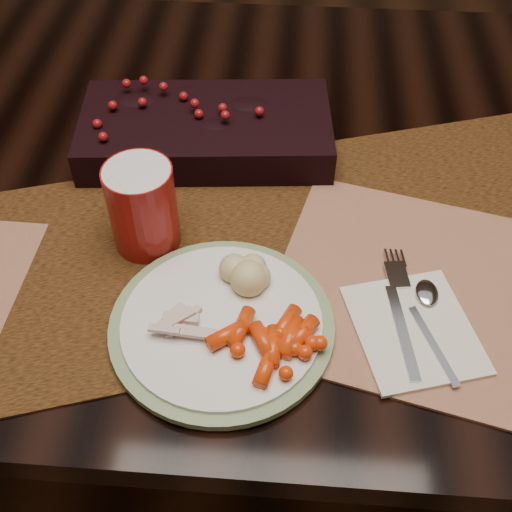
# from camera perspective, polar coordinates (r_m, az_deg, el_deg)

# --- Properties ---
(floor) EXTENTS (5.00, 5.00, 0.00)m
(floor) POSITION_cam_1_polar(r_m,az_deg,el_deg) (1.57, 1.37, -13.20)
(floor) COLOR black
(floor) RESTS_ON ground
(dining_table) EXTENTS (1.80, 1.00, 0.75)m
(dining_table) POSITION_cam_1_polar(r_m,az_deg,el_deg) (1.26, 1.67, -4.90)
(dining_table) COLOR black
(dining_table) RESTS_ON floor
(table_runner) EXTENTS (1.83, 0.91, 0.00)m
(table_runner) POSITION_cam_1_polar(r_m,az_deg,el_deg) (0.88, 4.92, 1.97)
(table_runner) COLOR #523015
(table_runner) RESTS_ON dining_table
(centerpiece) EXTENTS (0.39, 0.23, 0.08)m
(centerpiece) POSITION_cam_1_polar(r_m,az_deg,el_deg) (0.99, -4.47, 11.46)
(centerpiece) COLOR black
(centerpiece) RESTS_ON table_runner
(placemat_main) EXTENTS (0.52, 0.43, 0.00)m
(placemat_main) POSITION_cam_1_polar(r_m,az_deg,el_deg) (0.84, 17.47, -3.59)
(placemat_main) COLOR brown
(placemat_main) RESTS_ON dining_table
(dinner_plate) EXTENTS (0.33, 0.33, 0.01)m
(dinner_plate) POSITION_cam_1_polar(r_m,az_deg,el_deg) (0.76, -3.06, -6.08)
(dinner_plate) COLOR white
(dinner_plate) RESTS_ON placemat_main
(baby_carrots) EXTENTS (0.12, 0.10, 0.02)m
(baby_carrots) POSITION_cam_1_polar(r_m,az_deg,el_deg) (0.72, 0.75, -7.76)
(baby_carrots) COLOR red
(baby_carrots) RESTS_ON dinner_plate
(mashed_potatoes) EXTENTS (0.10, 0.09, 0.04)m
(mashed_potatoes) POSITION_cam_1_polar(r_m,az_deg,el_deg) (0.78, -1.14, -0.54)
(mashed_potatoes) COLOR tan
(mashed_potatoes) RESTS_ON dinner_plate
(turkey_shreds) EXTENTS (0.10, 0.09, 0.02)m
(turkey_shreds) POSITION_cam_1_polar(r_m,az_deg,el_deg) (0.74, -6.88, -6.28)
(turkey_shreds) COLOR #B2A49B
(turkey_shreds) RESTS_ON dinner_plate
(napkin) EXTENTS (0.17, 0.19, 0.01)m
(napkin) POSITION_cam_1_polar(r_m,az_deg,el_deg) (0.79, 13.83, -6.36)
(napkin) COLOR silver
(napkin) RESTS_ON placemat_main
(fork) EXTENTS (0.05, 0.18, 0.00)m
(fork) POSITION_cam_1_polar(r_m,az_deg,el_deg) (0.79, 12.75, -5.23)
(fork) COLOR #AFAFCE
(fork) RESTS_ON napkin
(spoon) EXTENTS (0.08, 0.14, 0.00)m
(spoon) POSITION_cam_1_polar(r_m,az_deg,el_deg) (0.79, 15.31, -6.21)
(spoon) COLOR #ACAAC7
(spoon) RESTS_ON napkin
(red_cup) EXTENTS (0.09, 0.09, 0.12)m
(red_cup) POSITION_cam_1_polar(r_m,az_deg,el_deg) (0.83, -10.04, 4.30)
(red_cup) COLOR maroon
(red_cup) RESTS_ON placemat_main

